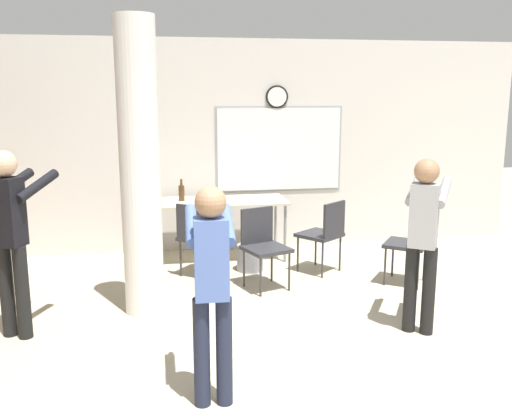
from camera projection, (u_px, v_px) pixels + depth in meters
The scene contains 12 objects.
wall_back at pixel (234, 146), 7.69m from camera, with size 8.00×0.15×2.80m.
support_pillar at pixel (140, 170), 5.34m from camera, with size 0.38×0.38×2.80m.
folding_table at pixel (220, 204), 7.24m from camera, with size 1.69×0.71×0.77m.
bottle_on_table at pixel (182, 192), 7.18m from camera, with size 0.07×0.07×0.28m.
waste_bin at pixel (250, 257), 6.87m from camera, with size 0.32×0.32×0.32m.
chair_mid_room at pixel (413, 240), 6.31m from camera, with size 0.62×0.62×0.87m.
chair_table_right at pixel (324, 231), 6.71m from camera, with size 0.62×0.62×0.87m.
chair_table_left at pixel (198, 234), 6.58m from camera, with size 0.62×0.62×0.87m.
chair_table_front at pixel (263, 242), 6.21m from camera, with size 0.57×0.57×0.87m.
person_playing_front at pixel (212, 279), 3.79m from camera, with size 0.35×0.61×1.53m.
person_watching_back at pixel (11, 229), 4.87m from camera, with size 0.55×0.66×1.65m.
person_playing_side at pixel (423, 232), 4.97m from camera, with size 0.56×0.65×1.57m.
Camera 1 is at (-1.00, -2.58, 2.13)m, focal length 40.00 mm.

